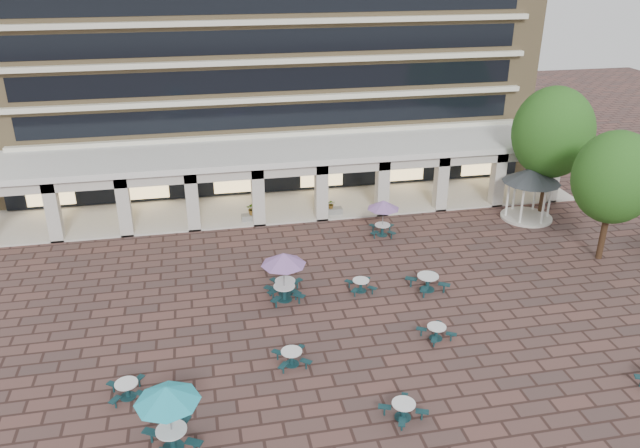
# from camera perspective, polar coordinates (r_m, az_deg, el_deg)

# --- Properties ---
(ground) EXTENTS (120.00, 120.00, 0.00)m
(ground) POSITION_cam_1_polar(r_m,az_deg,el_deg) (31.16, 0.90, -8.80)
(ground) COLOR brown
(ground) RESTS_ON ground
(apartment_building) EXTENTS (40.00, 15.50, 25.20)m
(apartment_building) POSITION_cam_1_polar(r_m,az_deg,el_deg) (51.52, -5.41, 19.15)
(apartment_building) COLOR #967E55
(apartment_building) RESTS_ON ground
(retail_arcade) EXTENTS (42.00, 6.60, 4.40)m
(retail_arcade) POSITION_cam_1_polar(r_m,az_deg,el_deg) (43.06, -3.29, 5.17)
(retail_arcade) COLOR white
(retail_arcade) RESTS_ON ground
(picnic_table_0) EXTENTS (1.77, 1.77, 0.71)m
(picnic_table_0) POSITION_cam_1_polar(r_m,az_deg,el_deg) (27.41, -17.23, -14.18)
(picnic_table_0) COLOR #13363A
(picnic_table_0) RESTS_ON ground
(picnic_table_1) EXTENTS (1.92, 1.92, 0.70)m
(picnic_table_1) POSITION_cam_1_polar(r_m,az_deg,el_deg) (25.52, 7.63, -16.41)
(picnic_table_1) COLOR #13363A
(picnic_table_1) RESTS_ON ground
(picnic_table_4) EXTENTS (2.39, 2.39, 2.76)m
(picnic_table_4) POSITION_cam_1_polar(r_m,az_deg,el_deg) (23.48, -13.81, -15.09)
(picnic_table_4) COLOR #13363A
(picnic_table_4) RESTS_ON ground
(picnic_table_5) EXTENTS (1.69, 1.69, 0.70)m
(picnic_table_5) POSITION_cam_1_polar(r_m,az_deg,el_deg) (28.02, -2.61, -11.99)
(picnic_table_5) COLOR #13363A
(picnic_table_5) RESTS_ON ground
(picnic_table_6) EXTENTS (2.34, 2.34, 2.70)m
(picnic_table_6) POSITION_cam_1_polar(r_m,az_deg,el_deg) (31.77, -3.35, -3.37)
(picnic_table_6) COLOR #13363A
(picnic_table_6) RESTS_ON ground
(picnic_table_7) EXTENTS (1.77, 1.77, 0.67)m
(picnic_table_7) POSITION_cam_1_polar(r_m,az_deg,el_deg) (30.13, 10.59, -9.62)
(picnic_table_7) COLOR #13363A
(picnic_table_7) RESTS_ON ground
(picnic_table_9) EXTENTS (2.09, 2.09, 0.81)m
(picnic_table_9) POSITION_cam_1_polar(r_m,az_deg,el_deg) (33.16, -3.20, -5.67)
(picnic_table_9) COLOR #13363A
(picnic_table_9) RESTS_ON ground
(picnic_table_10) EXTENTS (2.22, 2.22, 0.86)m
(picnic_table_10) POSITION_cam_1_polar(r_m,az_deg,el_deg) (33.96, 9.81, -5.18)
(picnic_table_10) COLOR #13363A
(picnic_table_10) RESTS_ON ground
(picnic_table_11) EXTENTS (2.06, 2.06, 2.37)m
(picnic_table_11) POSITION_cam_1_polar(r_m,az_deg,el_deg) (39.28, 5.81, 1.65)
(picnic_table_11) COLOR #13363A
(picnic_table_11) RESTS_ON ground
(picnic_table_13) EXTENTS (1.56, 1.56, 0.67)m
(picnic_table_13) POSITION_cam_1_polar(r_m,az_deg,el_deg) (33.49, 3.75, -5.53)
(picnic_table_13) COLOR #13363A
(picnic_table_13) RESTS_ON ground
(gazebo) EXTENTS (3.83, 3.83, 3.56)m
(gazebo) POSITION_cam_1_polar(r_m,az_deg,el_deg) (43.70, 18.76, 3.74)
(gazebo) COLOR beige
(gazebo) RESTS_ON ground
(tree_east_a) EXTENTS (4.64, 4.64, 7.74)m
(tree_east_a) POSITION_cam_1_polar(r_m,az_deg,el_deg) (38.73, 25.35, 3.86)
(tree_east_a) COLOR #3D2818
(tree_east_a) RESTS_ON ground
(tree_east_c) EXTENTS (5.27, 5.27, 8.78)m
(tree_east_c) POSITION_cam_1_polar(r_m,az_deg,el_deg) (44.02, 20.51, 7.83)
(tree_east_c) COLOR #3D2818
(tree_east_c) RESTS_ON ground
(planter_left) EXTENTS (1.50, 0.75, 1.36)m
(planter_left) POSITION_cam_1_polar(r_m,az_deg,el_deg) (41.90, -6.18, 0.98)
(planter_left) COLOR gray
(planter_left) RESTS_ON ground
(planter_right) EXTENTS (1.50, 0.63, 1.14)m
(planter_right) POSITION_cam_1_polar(r_m,az_deg,el_deg) (42.72, 1.04, 1.34)
(planter_right) COLOR gray
(planter_right) RESTS_ON ground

